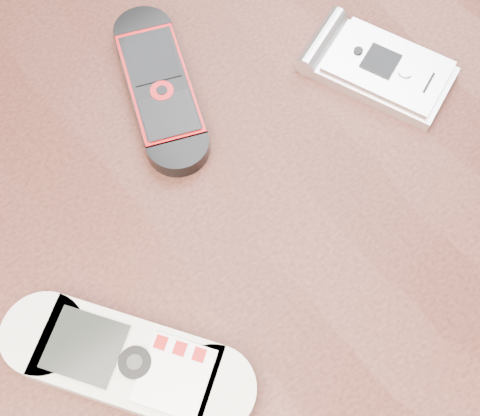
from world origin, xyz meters
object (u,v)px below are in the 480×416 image
Objects in this scene: table at (236,267)px; nokia_white at (127,362)px; motorola_razr at (383,69)px; nokia_black_red at (160,87)px.

table is 7.01× the size of nokia_white.
nokia_black_red is at bearing 125.37° from motorola_razr.
nokia_black_red is at bearing 14.97° from nokia_white.
table is 10.04× the size of motorola_razr.
nokia_black_red is 0.18m from motorola_razr.
motorola_razr is at bearing 8.04° from table.
nokia_white is 1.09× the size of nokia_black_red.
motorola_razr is (0.15, -0.10, 0.00)m from nokia_black_red.
table is at bearing 166.96° from motorola_razr.
motorola_razr reaches higher than table.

